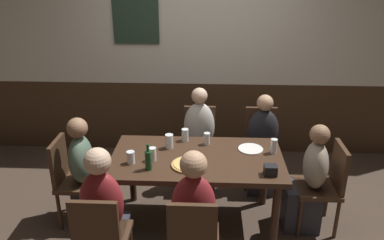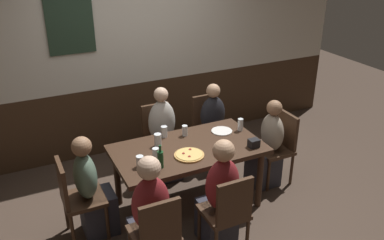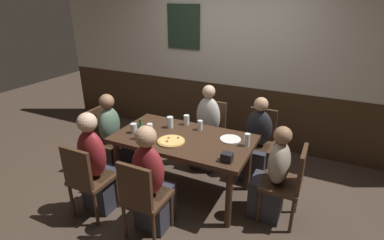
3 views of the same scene
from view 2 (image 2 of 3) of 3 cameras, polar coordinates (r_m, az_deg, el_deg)
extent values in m
plane|color=#423328|center=(4.80, -0.52, -11.58)|extent=(12.00, 12.00, 0.00)
cube|color=#3D2819|center=(5.90, -7.44, 0.88)|extent=(6.40, 0.10, 0.95)
cube|color=beige|center=(5.51, -8.19, 13.34)|extent=(6.40, 0.10, 1.65)
cube|color=#233828|center=(5.25, -16.51, 12.38)|extent=(0.56, 0.03, 0.68)
cube|color=#382316|center=(4.41, -0.56, -4.10)|extent=(1.60, 0.88, 0.05)
cylinder|color=#382316|center=(4.12, -7.37, -12.85)|extent=(0.07, 0.07, 0.69)
cylinder|color=#382316|center=(4.65, 9.33, -8.16)|extent=(0.07, 0.07, 0.69)
cylinder|color=#382316|center=(4.70, -10.30, -7.87)|extent=(0.07, 0.07, 0.69)
cylinder|color=#382316|center=(5.16, 4.78, -4.28)|extent=(0.07, 0.07, 0.69)
cube|color=#422B1C|center=(3.99, 4.40, -12.59)|extent=(0.40, 0.40, 0.04)
cube|color=#422B1C|center=(3.73, 5.92, -11.21)|extent=(0.36, 0.04, 0.43)
cylinder|color=#422B1C|center=(4.18, 1.01, -14.41)|extent=(0.04, 0.04, 0.41)
cylinder|color=#422B1C|center=(4.31, 5.15, -13.11)|extent=(0.04, 0.04, 0.41)
cylinder|color=#422B1C|center=(4.10, 7.66, -15.68)|extent=(0.04, 0.04, 0.41)
cube|color=#422B1C|center=(5.08, 11.18, -4.11)|extent=(0.40, 0.40, 0.04)
cube|color=#422B1C|center=(5.08, 13.03, -1.33)|extent=(0.04, 0.36, 0.43)
cylinder|color=#422B1C|center=(4.99, 10.54, -7.65)|extent=(0.04, 0.04, 0.41)
cylinder|color=#422B1C|center=(5.22, 8.37, -5.88)|extent=(0.04, 0.04, 0.41)
cylinder|color=#422B1C|center=(5.18, 13.61, -6.67)|extent=(0.04, 0.04, 0.41)
cylinder|color=#422B1C|center=(5.40, 11.38, -5.02)|extent=(0.04, 0.04, 0.41)
cube|color=#422B1C|center=(4.28, -14.72, -10.55)|extent=(0.40, 0.40, 0.04)
cube|color=#422B1C|center=(4.13, -17.52, -8.39)|extent=(0.04, 0.36, 0.43)
cylinder|color=#422B1C|center=(4.57, -12.77, -11.26)|extent=(0.04, 0.04, 0.41)
cylinder|color=#422B1C|center=(4.30, -11.63, -13.72)|extent=(0.04, 0.04, 0.41)
cylinder|color=#422B1C|center=(4.53, -17.02, -12.16)|extent=(0.04, 0.04, 0.41)
cylinder|color=#422B1C|center=(4.26, -16.17, -14.72)|extent=(0.04, 0.04, 0.41)
cube|color=#422B1C|center=(5.18, -4.26, -3.08)|extent=(0.40, 0.40, 0.04)
cube|color=#422B1C|center=(5.23, -5.08, 0.03)|extent=(0.36, 0.04, 0.43)
cylinder|color=#422B1C|center=(5.21, -1.74, -5.67)|extent=(0.04, 0.04, 0.41)
cylinder|color=#422B1C|center=(5.10, -5.24, -6.50)|extent=(0.04, 0.04, 0.41)
cylinder|color=#422B1C|center=(5.48, -3.21, -4.04)|extent=(0.04, 0.04, 0.41)
cylinder|color=#422B1C|center=(5.38, -6.55, -4.79)|extent=(0.04, 0.04, 0.41)
cube|color=#422B1C|center=(5.45, 2.63, -1.56)|extent=(0.40, 0.40, 0.04)
cube|color=#422B1C|center=(5.49, 1.78, 1.38)|extent=(0.36, 0.04, 0.43)
cylinder|color=#422B1C|center=(5.50, 4.99, -4.02)|extent=(0.04, 0.04, 0.41)
cylinder|color=#422B1C|center=(5.35, 1.84, -4.81)|extent=(0.04, 0.04, 0.41)
cylinder|color=#422B1C|center=(5.76, 3.27, -2.56)|extent=(0.04, 0.04, 0.41)
cylinder|color=#422B1C|center=(5.62, 0.23, -3.26)|extent=(0.04, 0.04, 0.41)
cube|color=#422B1C|center=(3.76, -5.32, -15.43)|extent=(0.40, 0.40, 0.04)
cube|color=#422B1C|center=(3.48, -4.37, -14.23)|extent=(0.36, 0.04, 0.43)
cylinder|color=#422B1C|center=(4.07, -3.76, -15.81)|extent=(0.04, 0.04, 0.41)
cube|color=#2D2D38|center=(4.21, 3.40, -13.85)|extent=(0.32, 0.34, 0.45)
ellipsoid|color=maroon|center=(3.85, 4.23, -8.90)|extent=(0.34, 0.22, 0.53)
sphere|color=tan|center=(3.67, 4.41, -4.25)|extent=(0.20, 0.20, 0.20)
cube|color=#2D2D38|center=(5.12, 9.81, -6.45)|extent=(0.34, 0.32, 0.45)
ellipsoid|color=tan|center=(4.95, 11.05, -1.67)|extent=(0.22, 0.34, 0.46)
sphere|color=#936B4C|center=(4.82, 11.34, 1.66)|extent=(0.18, 0.18, 0.18)
cube|color=#2D2D38|center=(4.42, -12.75, -12.36)|extent=(0.34, 0.32, 0.45)
ellipsoid|color=#56705B|center=(4.15, -14.56, -7.52)|extent=(0.22, 0.34, 0.48)
sphere|color=#936B4C|center=(3.99, -15.06, -3.57)|extent=(0.19, 0.19, 0.19)
cube|color=#2D2D38|center=(5.18, -3.65, -5.69)|extent=(0.32, 0.34, 0.45)
ellipsoid|color=beige|center=(5.02, -4.20, -0.26)|extent=(0.34, 0.22, 0.56)
sphere|color=#DBB293|center=(4.88, -4.33, 3.53)|extent=(0.17, 0.17, 0.17)
cube|color=#2D2D38|center=(5.44, 3.23, -4.04)|extent=(0.32, 0.34, 0.45)
ellipsoid|color=black|center=(5.31, 2.88, 0.81)|extent=(0.34, 0.22, 0.49)
sphere|color=tan|center=(5.18, 2.96, 4.07)|extent=(0.18, 0.18, 0.18)
ellipsoid|color=maroon|center=(3.61, -5.73, -11.53)|extent=(0.34, 0.22, 0.54)
sphere|color=#DBB293|center=(3.41, -5.99, -6.63)|extent=(0.20, 0.20, 0.20)
cylinder|color=tan|center=(4.24, -0.39, -4.89)|extent=(0.31, 0.31, 0.02)
cylinder|color=#DBB760|center=(4.23, -0.39, -4.75)|extent=(0.27, 0.27, 0.01)
cylinder|color=maroon|center=(4.24, -1.19, -4.63)|extent=(0.03, 0.03, 0.00)
cylinder|color=maroon|center=(4.31, -0.27, -4.06)|extent=(0.03, 0.03, 0.00)
cylinder|color=maroon|center=(4.18, -0.37, -5.05)|extent=(0.03, 0.03, 0.00)
cylinder|color=silver|center=(4.63, -1.01, -1.47)|extent=(0.06, 0.06, 0.12)
cylinder|color=#B26623|center=(4.64, -1.00, -1.84)|extent=(0.05, 0.05, 0.05)
cylinder|color=silver|center=(4.61, -3.88, -1.61)|extent=(0.07, 0.07, 0.13)
cylinder|color=gold|center=(4.61, -3.87, -1.80)|extent=(0.06, 0.06, 0.09)
cylinder|color=silver|center=(4.17, -5.04, -4.71)|extent=(0.07, 0.07, 0.13)
cylinder|color=#B26623|center=(4.18, -5.02, -5.15)|extent=(0.06, 0.06, 0.05)
cylinder|color=silver|center=(4.77, 6.72, -0.63)|extent=(0.06, 0.06, 0.14)
cylinder|color=#331E14|center=(4.78, 6.71, -0.80)|extent=(0.05, 0.05, 0.11)
cylinder|color=silver|center=(4.07, -7.21, -5.71)|extent=(0.07, 0.07, 0.12)
cylinder|color=gold|center=(4.08, -7.19, -6.09)|extent=(0.06, 0.06, 0.05)
cylinder|color=silver|center=(4.42, -4.76, -2.77)|extent=(0.08, 0.08, 0.14)
cylinder|color=#331E14|center=(4.42, -4.75, -2.97)|extent=(0.07, 0.07, 0.11)
cylinder|color=#194723|center=(4.02, -4.38, -5.49)|extent=(0.06, 0.06, 0.17)
cylinder|color=#194723|center=(3.96, -4.44, -3.97)|extent=(0.03, 0.03, 0.07)
cylinder|color=white|center=(4.75, 4.14, -1.53)|extent=(0.24, 0.24, 0.01)
cube|color=black|center=(4.44, 8.55, -3.19)|extent=(0.11, 0.09, 0.09)
camera|label=1|loc=(1.81, 53.71, 2.09)|focal=36.64mm
camera|label=3|loc=(3.23, 49.63, 5.46)|focal=27.73mm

